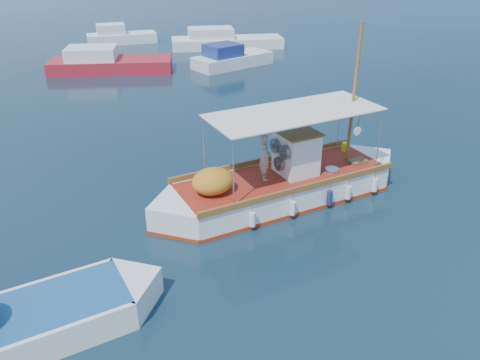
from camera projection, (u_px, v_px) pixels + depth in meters
ground at (272, 209)px, 15.33m from camera, size 160.00×160.00×0.00m
fishing_caique at (281, 185)px, 15.73m from camera, size 9.47×3.34×5.81m
dinghy at (10, 331)px, 10.07m from camera, size 6.82×2.26×1.67m
bg_boat_n at (107, 64)px, 31.23m from camera, size 8.35×6.14×1.80m
bg_boat_ne at (231, 59)px, 32.31m from camera, size 5.81×2.71×1.80m
bg_boat_e at (224, 42)px, 37.93m from camera, size 9.18×6.08×1.80m
bg_boat_far_n at (120, 37)px, 39.64m from camera, size 6.00×3.42×1.80m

